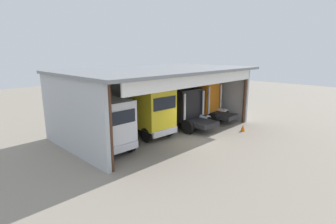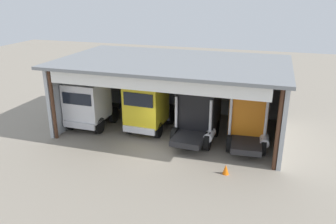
{
  "view_description": "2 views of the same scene",
  "coord_description": "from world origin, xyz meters",
  "px_view_note": "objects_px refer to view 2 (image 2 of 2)",
  "views": [
    {
      "loc": [
        -14.26,
        -11.17,
        6.34
      ],
      "look_at": [
        0.0,
        2.85,
        1.69
      ],
      "focal_mm": 28.08,
      "sensor_mm": 36.0,
      "label": 1
    },
    {
      "loc": [
        6.39,
        -17.44,
        9.42
      ],
      "look_at": [
        0.0,
        2.85,
        1.69
      ],
      "focal_mm": 36.04,
      "sensor_mm": 36.0,
      "label": 2
    }
  ],
  "objects_px": {
    "truck_white_center_bay": "(89,103)",
    "tool_cart": "(131,107)",
    "truck_orange_right_bay": "(248,117)",
    "oil_drum": "(145,105)",
    "truck_yellow_center_right_bay": "(148,105)",
    "traffic_cone": "(226,169)",
    "truck_black_center_left_bay": "(198,113)"
  },
  "relations": [
    {
      "from": "truck_white_center_bay",
      "to": "oil_drum",
      "type": "xyz_separation_m",
      "value": [
        2.45,
        4.63,
        -1.37
      ]
    },
    {
      "from": "traffic_cone",
      "to": "tool_cart",
      "type": "bearing_deg",
      "value": 139.81
    },
    {
      "from": "truck_black_center_left_bay",
      "to": "oil_drum",
      "type": "distance_m",
      "value": 6.96
    },
    {
      "from": "truck_white_center_bay",
      "to": "truck_black_center_left_bay",
      "type": "relative_size",
      "value": 1.0
    },
    {
      "from": "truck_white_center_bay",
      "to": "oil_drum",
      "type": "relative_size",
      "value": 5.01
    },
    {
      "from": "truck_yellow_center_right_bay",
      "to": "truck_black_center_left_bay",
      "type": "height_order",
      "value": "truck_yellow_center_right_bay"
    },
    {
      "from": "oil_drum",
      "to": "tool_cart",
      "type": "bearing_deg",
      "value": -130.51
    },
    {
      "from": "truck_orange_right_bay",
      "to": "traffic_cone",
      "type": "xyz_separation_m",
      "value": [
        -0.71,
        -4.27,
        -1.59
      ]
    },
    {
      "from": "truck_yellow_center_right_bay",
      "to": "tool_cart",
      "type": "bearing_deg",
      "value": -46.94
    },
    {
      "from": "oil_drum",
      "to": "traffic_cone",
      "type": "distance_m",
      "value": 11.47
    },
    {
      "from": "truck_black_center_left_bay",
      "to": "oil_drum",
      "type": "bearing_deg",
      "value": 144.82
    },
    {
      "from": "truck_white_center_bay",
      "to": "truck_orange_right_bay",
      "type": "xyz_separation_m",
      "value": [
        11.06,
        0.58,
        0.03
      ]
    },
    {
      "from": "truck_white_center_bay",
      "to": "truck_yellow_center_right_bay",
      "type": "height_order",
      "value": "truck_yellow_center_right_bay"
    },
    {
      "from": "truck_black_center_left_bay",
      "to": "traffic_cone",
      "type": "xyz_separation_m",
      "value": [
        2.51,
        -4.12,
        -1.5
      ]
    },
    {
      "from": "truck_yellow_center_right_bay",
      "to": "truck_black_center_left_bay",
      "type": "relative_size",
      "value": 1.15
    },
    {
      "from": "truck_black_center_left_bay",
      "to": "oil_drum",
      "type": "relative_size",
      "value": 5.0
    },
    {
      "from": "truck_black_center_left_bay",
      "to": "oil_drum",
      "type": "xyz_separation_m",
      "value": [
        -5.39,
        4.2,
        -1.31
      ]
    },
    {
      "from": "truck_white_center_bay",
      "to": "tool_cart",
      "type": "xyz_separation_m",
      "value": [
        1.63,
        3.67,
        -1.33
      ]
    },
    {
      "from": "tool_cart",
      "to": "truck_orange_right_bay",
      "type": "bearing_deg",
      "value": -18.18
    },
    {
      "from": "truck_yellow_center_right_bay",
      "to": "traffic_cone",
      "type": "relative_size",
      "value": 9.65
    },
    {
      "from": "truck_yellow_center_right_bay",
      "to": "truck_orange_right_bay",
      "type": "xyz_separation_m",
      "value": [
        6.82,
        -0.07,
        -0.09
      ]
    },
    {
      "from": "oil_drum",
      "to": "truck_white_center_bay",
      "type": "bearing_deg",
      "value": -117.91
    },
    {
      "from": "truck_yellow_center_right_bay",
      "to": "oil_drum",
      "type": "height_order",
      "value": "truck_yellow_center_right_bay"
    },
    {
      "from": "traffic_cone",
      "to": "truck_orange_right_bay",
      "type": "bearing_deg",
      "value": 80.62
    },
    {
      "from": "truck_black_center_left_bay",
      "to": "tool_cart",
      "type": "relative_size",
      "value": 4.69
    },
    {
      "from": "truck_yellow_center_right_bay",
      "to": "oil_drum",
      "type": "distance_m",
      "value": 4.61
    },
    {
      "from": "oil_drum",
      "to": "truck_orange_right_bay",
      "type": "bearing_deg",
      "value": -25.22
    },
    {
      "from": "truck_white_center_bay",
      "to": "traffic_cone",
      "type": "distance_m",
      "value": 11.1
    },
    {
      "from": "truck_white_center_bay",
      "to": "tool_cart",
      "type": "distance_m",
      "value": 4.23
    },
    {
      "from": "truck_white_center_bay",
      "to": "tool_cart",
      "type": "bearing_deg",
      "value": -113.33
    },
    {
      "from": "truck_black_center_left_bay",
      "to": "truck_orange_right_bay",
      "type": "height_order",
      "value": "truck_orange_right_bay"
    },
    {
      "from": "truck_white_center_bay",
      "to": "oil_drum",
      "type": "distance_m",
      "value": 5.41
    }
  ]
}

